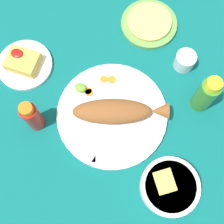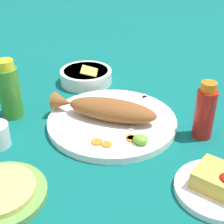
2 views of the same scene
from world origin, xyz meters
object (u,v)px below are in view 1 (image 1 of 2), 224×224
object	(u,v)px
main_plate	(112,115)
hot_sauce_bottle_red	(32,116)
tortilla_plate	(149,24)
hot_sauce_bottle_green	(206,94)
fork_far	(92,135)
salt_cup	(184,61)
guacamole_bowl	(170,187)
fork_near	(108,142)
fried_fish	(117,111)
side_plate_fries	(25,65)

from	to	relation	value
main_plate	hot_sauce_bottle_red	world-z (taller)	hot_sauce_bottle_red
hot_sauce_bottle_red	tortilla_plate	world-z (taller)	hot_sauce_bottle_red
hot_sauce_bottle_green	fork_far	bearing A→B (deg)	36.60
main_plate	salt_cup	xyz separation A→B (m)	(-0.16, -0.24, 0.02)
salt_cup	guacamole_bowl	world-z (taller)	same
hot_sauce_bottle_red	salt_cup	size ratio (longest dim) A/B	2.27
guacamole_bowl	hot_sauce_bottle_green	bearing A→B (deg)	-94.75
fork_near	hot_sauce_bottle_red	distance (m)	0.23
main_plate	fork_far	size ratio (longest dim) A/B	1.87
fork_near	hot_sauce_bottle_red	size ratio (longest dim) A/B	1.26
fork_far	guacamole_bowl	size ratio (longest dim) A/B	1.09
salt_cup	guacamole_bowl	bearing A→B (deg)	98.43
fork_near	salt_cup	world-z (taller)	salt_cup
hot_sauce_bottle_green	tortilla_plate	size ratio (longest dim) A/B	0.85
tortilla_plate	guacamole_bowl	bearing A→B (deg)	112.45
hot_sauce_bottle_red	hot_sauce_bottle_green	xyz separation A→B (m)	(-0.45, -0.22, 0.01)
salt_cup	tortilla_plate	xyz separation A→B (m)	(0.15, -0.11, -0.02)
fork_far	salt_cup	world-z (taller)	salt_cup
hot_sauce_bottle_red	fried_fish	bearing A→B (deg)	-156.01
fork_near	guacamole_bowl	distance (m)	0.21
fork_near	hot_sauce_bottle_green	xyz separation A→B (m)	(-0.23, -0.21, 0.06)
fork_near	fork_far	world-z (taller)	same
main_plate	guacamole_bowl	distance (m)	0.27
fork_near	side_plate_fries	world-z (taller)	fork_near
fork_near	hot_sauce_bottle_red	bearing A→B (deg)	-74.86
fork_near	main_plate	bearing A→B (deg)	-157.06
fried_fish	salt_cup	world-z (taller)	fried_fish
hot_sauce_bottle_red	main_plate	bearing A→B (deg)	-155.68
salt_cup	guacamole_bowl	xyz separation A→B (m)	(-0.06, 0.39, 0.00)
fork_far	hot_sauce_bottle_red	bearing A→B (deg)	-105.99
main_plate	side_plate_fries	world-z (taller)	main_plate
main_plate	fried_fish	bearing A→B (deg)	-160.95
main_plate	fried_fish	xyz separation A→B (m)	(-0.01, -0.00, 0.04)
side_plate_fries	tortilla_plate	bearing A→B (deg)	-140.80
hot_sauce_bottle_red	hot_sauce_bottle_green	size ratio (longest dim) A/B	0.91
main_plate	fork_far	world-z (taller)	fork_far
fork_near	salt_cup	xyz separation A→B (m)	(-0.15, -0.32, 0.00)
hot_sauce_bottle_red	tortilla_plate	xyz separation A→B (m)	(-0.22, -0.43, -0.06)
hot_sauce_bottle_green	side_plate_fries	xyz separation A→B (m)	(0.56, 0.05, -0.07)
main_plate	fried_fish	distance (m)	0.04
hot_sauce_bottle_green	fork_near	bearing A→B (deg)	42.63
main_plate	hot_sauce_bottle_green	size ratio (longest dim) A/B	2.08
hot_sauce_bottle_green	tortilla_plate	world-z (taller)	hot_sauce_bottle_green
side_plate_fries	guacamole_bowl	world-z (taller)	guacamole_bowl
hot_sauce_bottle_green	salt_cup	distance (m)	0.15
salt_cup	side_plate_fries	size ratio (longest dim) A/B	0.37
fork_far	tortilla_plate	size ratio (longest dim) A/B	0.95
hot_sauce_bottle_green	side_plate_fries	distance (m)	0.57
side_plate_fries	hot_sauce_bottle_red	bearing A→B (deg)	124.12
guacamole_bowl	main_plate	bearing A→B (deg)	-34.61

